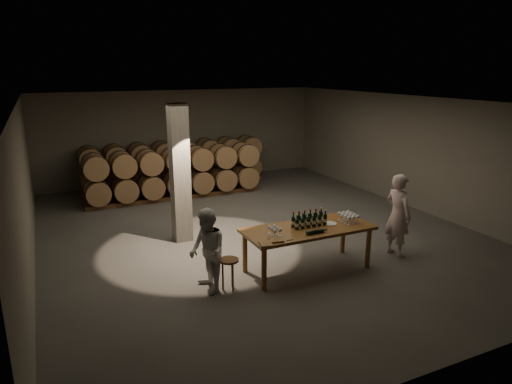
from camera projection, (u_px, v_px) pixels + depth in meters
name	position (u px, v px, depth m)	size (l,w,h in m)	color
room	(180.00, 174.00, 10.45)	(12.00, 12.00, 12.00)	#4D4A48
tasting_table	(308.00, 232.00, 9.05)	(2.60, 1.10, 0.90)	brown
barrel_stack_back	(175.00, 162.00, 15.53)	(6.26, 0.95, 1.57)	brown
barrel_stack_front	(175.00, 172.00, 14.14)	(5.48, 0.95, 1.57)	brown
bottle_cluster	(309.00, 221.00, 9.08)	(0.73, 0.23, 0.32)	black
lying_bottles	(315.00, 232.00, 8.68)	(0.46, 0.08, 0.08)	black
glass_cluster_left	(275.00, 229.00, 8.60)	(0.19, 0.30, 0.17)	silver
glass_cluster_right	(348.00, 216.00, 9.34)	(0.31, 0.42, 0.18)	silver
plate	(330.00, 224.00, 9.23)	(0.28, 0.28, 0.02)	white
notebook_near	(276.00, 240.00, 8.32)	(0.25, 0.20, 0.03)	olive
notebook_corner	(266.00, 244.00, 8.16)	(0.22, 0.28, 0.02)	olive
pen	(290.00, 240.00, 8.36)	(0.01, 0.01, 0.14)	black
stool	(229.00, 265.00, 8.31)	(0.36, 0.36, 0.60)	brown
person_man	(398.00, 215.00, 9.76)	(0.66, 0.43, 1.81)	silver
person_woman	(207.00, 251.00, 8.17)	(0.76, 0.59, 1.57)	silver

